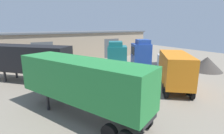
{
  "coord_description": "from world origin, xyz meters",
  "views": [
    {
      "loc": [
        -11.53,
        -14.34,
        6.03
      ],
      "look_at": [
        -1.56,
        1.45,
        1.6
      ],
      "focal_mm": 28.0,
      "sensor_mm": 36.0,
      "label": 1
    }
  ],
  "objects": [
    {
      "name": "container_trailer_teal",
      "position": [
        -9.3,
        6.09,
        2.54
      ],
      "size": [
        8.25,
        8.71,
        3.98
      ],
      "rotation": [
        0.0,
        0.0,
        2.31
      ],
      "color": "black",
      "rests_on": "ground_plane"
    },
    {
      "name": "oil_drum",
      "position": [
        -4.73,
        1.3,
        0.44
      ],
      "size": [
        0.58,
        0.58,
        0.88
      ],
      "color": "#33519E",
      "rests_on": "ground_plane"
    },
    {
      "name": "tractor_unit_blue",
      "position": [
        5.34,
        3.8,
        1.95
      ],
      "size": [
        6.94,
        5.15,
        4.16
      ],
      "rotation": [
        0.0,
        0.0,
        2.68
      ],
      "color": "#2347A3",
      "rests_on": "ground_plane"
    },
    {
      "name": "gravel_pile",
      "position": [
        11.71,
        -1.65,
        0.97
      ],
      "size": [
        4.11,
        4.11,
        1.94
      ],
      "color": "#423D38",
      "rests_on": "ground_plane"
    },
    {
      "name": "box_truck_white",
      "position": [
        2.79,
        -3.22,
        1.93
      ],
      "size": [
        7.04,
        7.56,
        3.44
      ],
      "rotation": [
        0.0,
        0.0,
        0.85
      ],
      "color": "silver",
      "rests_on": "ground_plane"
    },
    {
      "name": "tractor_unit_teal",
      "position": [
        0.57,
        4.4,
        1.91
      ],
      "size": [
        6.53,
        5.49,
        4.07
      ],
      "rotation": [
        0.0,
        0.0,
        -0.58
      ],
      "color": "#197075",
      "rests_on": "ground_plane"
    },
    {
      "name": "warehouse_building",
      "position": [
        0.0,
        17.32,
        2.51
      ],
      "size": [
        29.05,
        7.15,
        5.0
      ],
      "color": "tan",
      "rests_on": "ground_plane"
    },
    {
      "name": "ground_plane",
      "position": [
        0.0,
        0.0,
        0.0
      ],
      "size": [
        60.0,
        60.0,
        0.0
      ],
      "primitive_type": "plane",
      "color": "gray"
    },
    {
      "name": "container_trailer_green",
      "position": [
        -7.4,
        -4.12,
        2.51
      ],
      "size": [
        6.04,
        9.99,
        3.92
      ],
      "rotation": [
        0.0,
        0.0,
        1.96
      ],
      "color": "#28843D",
      "rests_on": "ground_plane"
    }
  ]
}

